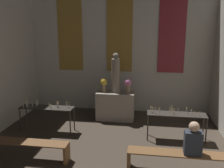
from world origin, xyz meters
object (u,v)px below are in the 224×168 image
object	(u,v)px
statue	(116,74)
flower_vase_right	(128,84)
altar	(116,105)
pew_back_left	(21,145)
candle_rack_left	(47,110)
person_seated	(193,140)
flower_vase_left	(104,84)
candle_rack_right	(176,117)
pew_back_right	(181,158)

from	to	relation	value
statue	flower_vase_right	xyz separation A→B (m)	(0.41, 0.00, -0.33)
altar	pew_back_left	size ratio (longest dim) A/B	0.54
candle_rack_left	altar	bearing A→B (deg)	35.55
altar	person_seated	xyz separation A→B (m)	(2.05, -2.97, 0.30)
flower_vase_right	pew_back_left	bearing A→B (deg)	-127.11
flower_vase_left	flower_vase_right	world-z (taller)	same
statue	candle_rack_right	size ratio (longest dim) A/B	0.82
flower_vase_left	person_seated	bearing A→B (deg)	-50.38
statue	candle_rack_right	world-z (taller)	statue
flower_vase_right	candle_rack_left	world-z (taller)	flower_vase_right
flower_vase_right	pew_back_right	distance (m)	3.41
candle_rack_right	person_seated	xyz separation A→B (m)	(0.19, -1.63, 0.10)
statue	pew_back_left	bearing A→B (deg)	-121.79
statue	pew_back_right	bearing A→B (deg)	-58.21
flower_vase_right	person_seated	distance (m)	3.42
candle_rack_left	candle_rack_right	distance (m)	3.73
flower_vase_right	statue	bearing A→B (deg)	-180.00
altar	pew_back_left	world-z (taller)	altar
candle_rack_right	person_seated	bearing A→B (deg)	-83.31
candle_rack_right	flower_vase_left	bearing A→B (deg)	149.44
altar	flower_vase_right	bearing A→B (deg)	0.00
flower_vase_left	person_seated	world-z (taller)	flower_vase_left
candle_rack_left	person_seated	world-z (taller)	person_seated
flower_vase_left	flower_vase_right	xyz separation A→B (m)	(0.81, 0.00, 0.00)
candle_rack_left	person_seated	xyz separation A→B (m)	(3.92, -1.63, 0.10)
person_seated	candle_rack_left	bearing A→B (deg)	157.41
candle_rack_right	candle_rack_left	bearing A→B (deg)	179.98
altar	candle_rack_left	xyz separation A→B (m)	(-1.87, -1.34, 0.20)
altar	statue	world-z (taller)	statue
altar	statue	bearing A→B (deg)	0.00
flower_vase_left	person_seated	xyz separation A→B (m)	(2.46, -2.97, -0.45)
altar	person_seated	world-z (taller)	person_seated
flower_vase_right	pew_back_right	world-z (taller)	flower_vase_right
candle_rack_left	pew_back_left	distance (m)	1.67
candle_rack_left	candle_rack_right	xyz separation A→B (m)	(3.73, -0.00, 0.00)
flower_vase_left	candle_rack_left	world-z (taller)	flower_vase_left
altar	pew_back_right	bearing A→B (deg)	-58.21
pew_back_right	flower_vase_left	bearing A→B (deg)	127.11
candle_rack_right	pew_back_left	bearing A→B (deg)	-156.22
flower_vase_left	statue	bearing A→B (deg)	-0.00
pew_back_right	person_seated	xyz separation A→B (m)	(0.21, 0.00, 0.43)
altar	candle_rack_right	size ratio (longest dim) A/B	0.79
flower_vase_left	candle_rack_right	distance (m)	2.69
altar	flower_vase_right	xyz separation A→B (m)	(0.41, 0.00, 0.75)
altar	person_seated	distance (m)	3.62
pew_back_right	candle_rack_left	bearing A→B (deg)	156.27
candle_rack_right	altar	bearing A→B (deg)	144.27
flower_vase_left	candle_rack_right	world-z (taller)	flower_vase_left
flower_vase_right	candle_rack_left	xyz separation A→B (m)	(-2.28, -1.34, -0.55)
flower_vase_right	candle_rack_left	size ratio (longest dim) A/B	0.29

